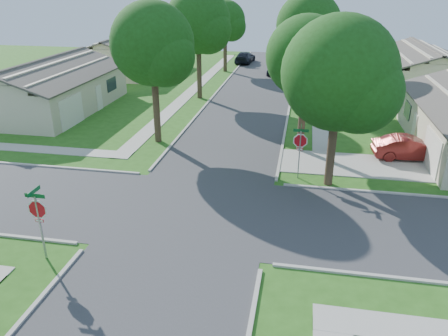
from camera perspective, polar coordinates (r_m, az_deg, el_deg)
name	(u,v)px	position (r m, az deg, el deg)	size (l,w,h in m)	color
ground	(193,211)	(20.59, -4.02, -5.64)	(100.00, 100.00, 0.00)	#285818
road_ns	(193,211)	(20.59, -4.03, -5.63)	(7.00, 100.00, 0.02)	#333335
sidewalk_ne	(318,90)	(44.55, 12.23, 9.90)	(1.20, 40.00, 0.04)	#9E9B91
sidewalk_nw	(198,85)	(45.82, -3.44, 10.74)	(1.20, 40.00, 0.04)	#9E9B91
driveway	(354,165)	(26.64, 16.63, 0.41)	(8.80, 3.60, 0.05)	#9E9B91
stop_sign_sw	(38,212)	(17.67, -23.15, -5.35)	(1.05, 0.80, 2.98)	gray
stop_sign_ne	(300,143)	(23.48, 9.92, 3.24)	(1.05, 0.80, 2.98)	gray
tree_e_near	(307,60)	(26.77, 10.80, 13.65)	(4.97, 4.80, 8.28)	#38281C
tree_e_mid	(309,29)	(38.60, 11.06, 17.40)	(5.59, 5.40, 9.21)	#38281C
tree_e_far	(310,20)	(51.57, 11.12, 18.47)	(5.17, 5.00, 8.72)	#38281C
tree_w_near	(153,48)	(28.28, -9.20, 15.23)	(5.38, 5.20, 8.97)	#38281C
tree_w_mid	(199,24)	(39.69, -3.31, 18.26)	(5.80, 5.60, 9.56)	#38281C
tree_w_far	(226,23)	(52.45, 0.21, 18.43)	(4.76, 4.60, 8.04)	#38281C
tree_ne_corner	(340,79)	(22.12, 14.91, 11.18)	(5.80, 5.60, 8.66)	#38281C
house_ne_far	(421,73)	(48.50, 24.29, 11.28)	(8.42, 13.60, 4.23)	#B0A58B
house_nw_near	(50,91)	(39.36, -21.81, 9.28)	(8.42, 13.60, 4.23)	#B0A58B
house_nw_far	(128,58)	(54.22, -12.43, 13.82)	(8.42, 13.60, 4.23)	#B0A58B
car_driveway	(410,148)	(28.45, 23.07, 2.41)	(1.49, 4.27, 1.41)	maroon
car_curb_east	(275,69)	(51.66, 6.62, 12.78)	(1.56, 3.89, 1.32)	black
car_curb_west	(245,57)	(58.89, 2.75, 14.24)	(2.00, 4.93, 1.43)	black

